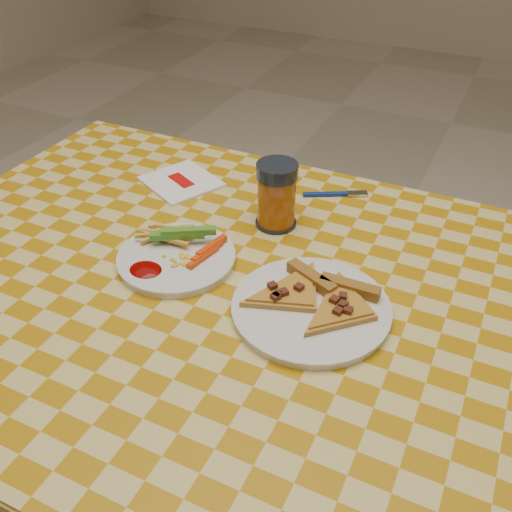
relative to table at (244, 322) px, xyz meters
The scene contains 8 objects.
table is the anchor object (origin of this frame).
plate_left 0.16m from the table, behind, with size 0.20×0.20×0.01m, color silver.
plate_right 0.14m from the table, ahead, with size 0.24×0.24×0.01m, color silver.
fries_veggies 0.18m from the table, 168.29° to the left, with size 0.17×0.16×0.04m.
pizza_slices 0.15m from the table, ahead, with size 0.23×0.21×0.02m.
drink_glass 0.24m from the table, 98.78° to the left, with size 0.08×0.08×0.12m.
napkin 0.38m from the table, 137.15° to the left, with size 0.19×0.18×0.01m.
fork 0.36m from the table, 83.83° to the left, with size 0.12×0.07×0.01m.
Camera 1 is at (0.32, -0.63, 1.34)m, focal length 40.00 mm.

